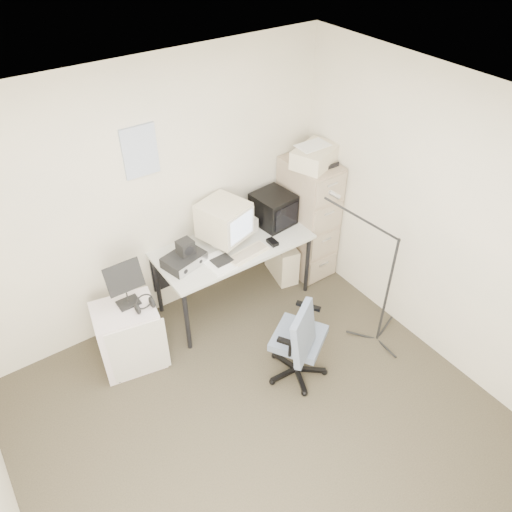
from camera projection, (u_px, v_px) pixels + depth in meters
floor at (267, 433)px, 4.01m from camera, size 3.60×3.60×0.01m
ceiling at (274, 148)px, 2.45m from camera, size 3.60×3.60×0.01m
wall_back at (150, 202)px, 4.39m from camera, size 3.60×0.02×2.50m
wall_right at (450, 232)px, 4.03m from camera, size 0.02×3.60×2.50m
wall_calendar at (140, 151)px, 4.06m from camera, size 0.30×0.02×0.44m
filing_cabinet at (307, 218)px, 5.26m from camera, size 0.40×0.60×1.30m
printer at (315, 156)px, 4.77m from camera, size 0.54×0.46×0.18m
desk at (234, 273)px, 4.99m from camera, size 1.50×0.70×0.73m
crt_monitor at (224, 224)px, 4.66m from camera, size 0.49×0.50×0.43m
crt_tv at (273, 209)px, 4.96m from camera, size 0.39×0.41×0.32m
desk_speaker at (253, 224)px, 4.90m from camera, size 0.09×0.09×0.14m
keyboard at (248, 254)px, 4.63m from camera, size 0.44×0.20×0.02m
mouse at (272, 242)px, 4.76m from camera, size 0.07×0.12×0.04m
radio_receiver at (184, 260)px, 4.50m from camera, size 0.41×0.34×0.10m
radio_speaker at (185, 247)px, 4.45m from camera, size 0.15×0.14×0.13m
papers at (218, 263)px, 4.53m from camera, size 0.24×0.31×0.02m
pc_tower at (282, 259)px, 5.42m from camera, size 0.29×0.49×0.42m
office_chair at (299, 337)px, 4.19m from camera, size 0.75×0.75×0.94m
side_cart at (129, 336)px, 4.39m from camera, size 0.59×0.51×0.65m
music_stand at (124, 284)px, 4.11m from camera, size 0.34×0.27×0.45m
headphones at (145, 304)px, 4.16m from camera, size 0.20×0.20×0.03m
mic_stand at (391, 277)px, 4.32m from camera, size 0.03×0.03×1.56m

